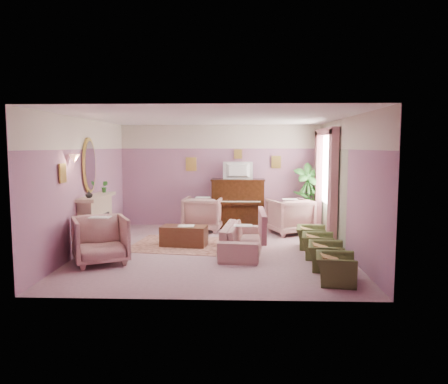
{
  "coord_description": "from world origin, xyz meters",
  "views": [
    {
      "loc": [
        0.55,
        -9.1,
        2.21
      ],
      "look_at": [
        0.21,
        0.4,
        1.21
      ],
      "focal_mm": 35.0,
      "sensor_mm": 36.0,
      "label": 1
    }
  ],
  "objects_px": {
    "floral_armchair_right": "(290,214)",
    "olive_chair_a": "(336,264)",
    "olive_chair_d": "(311,234)",
    "floral_armchair_front": "(100,237)",
    "olive_chair_c": "(318,242)",
    "coffee_table": "(184,236)",
    "side_table": "(308,215)",
    "olive_chair_b": "(326,252)",
    "television": "(238,169)",
    "sofa": "(243,234)",
    "floral_armchair_left": "(203,212)",
    "piano": "(238,204)"
  },
  "relations": [
    {
      "from": "floral_armchair_right",
      "to": "olive_chair_c",
      "type": "xyz_separation_m",
      "value": [
        0.29,
        -2.36,
        -0.18
      ]
    },
    {
      "from": "coffee_table",
      "to": "olive_chair_b",
      "type": "relative_size",
      "value": 1.38
    },
    {
      "from": "olive_chair_d",
      "to": "olive_chair_c",
      "type": "bearing_deg",
      "value": -90.0
    },
    {
      "from": "piano",
      "to": "television",
      "type": "relative_size",
      "value": 1.75
    },
    {
      "from": "piano",
      "to": "television",
      "type": "height_order",
      "value": "television"
    },
    {
      "from": "floral_armchair_right",
      "to": "side_table",
      "type": "distance_m",
      "value": 0.96
    },
    {
      "from": "sofa",
      "to": "floral_armchair_front",
      "type": "xyz_separation_m",
      "value": [
        -2.7,
        -0.92,
        0.09
      ]
    },
    {
      "from": "piano",
      "to": "floral_armchair_front",
      "type": "bearing_deg",
      "value": -124.41
    },
    {
      "from": "side_table",
      "to": "olive_chair_b",
      "type": "bearing_deg",
      "value": -94.04
    },
    {
      "from": "side_table",
      "to": "floral_armchair_right",
      "type": "bearing_deg",
      "value": -126.58
    },
    {
      "from": "floral_armchair_left",
      "to": "olive_chair_b",
      "type": "distance_m",
      "value": 4.31
    },
    {
      "from": "coffee_table",
      "to": "olive_chair_c",
      "type": "bearing_deg",
      "value": -17.74
    },
    {
      "from": "floral_armchair_front",
      "to": "olive_chair_c",
      "type": "xyz_separation_m",
      "value": [
        4.19,
        0.59,
        -0.18
      ]
    },
    {
      "from": "coffee_table",
      "to": "floral_armchair_front",
      "type": "xyz_separation_m",
      "value": [
        -1.39,
        -1.49,
        0.27
      ]
    },
    {
      "from": "piano",
      "to": "side_table",
      "type": "relative_size",
      "value": 2.0
    },
    {
      "from": "olive_chair_b",
      "to": "olive_chair_d",
      "type": "bearing_deg",
      "value": 90.0
    },
    {
      "from": "side_table",
      "to": "olive_chair_d",
      "type": "bearing_deg",
      "value": -96.9
    },
    {
      "from": "olive_chair_b",
      "to": "floral_armchair_left",
      "type": "bearing_deg",
      "value": 125.83
    },
    {
      "from": "sofa",
      "to": "olive_chair_d",
      "type": "bearing_deg",
      "value": 18.24
    },
    {
      "from": "coffee_table",
      "to": "floral_armchair_left",
      "type": "distance_m",
      "value": 1.82
    },
    {
      "from": "sofa",
      "to": "television",
      "type": "bearing_deg",
      "value": 92.46
    },
    {
      "from": "coffee_table",
      "to": "olive_chair_a",
      "type": "height_order",
      "value": "olive_chair_a"
    },
    {
      "from": "floral_armchair_front",
      "to": "piano",
      "type": "bearing_deg",
      "value": 55.59
    },
    {
      "from": "television",
      "to": "olive_chair_b",
      "type": "relative_size",
      "value": 1.11
    },
    {
      "from": "floral_armchair_front",
      "to": "side_table",
      "type": "bearing_deg",
      "value": 39.73
    },
    {
      "from": "television",
      "to": "sofa",
      "type": "distance_m",
      "value": 3.04
    },
    {
      "from": "coffee_table",
      "to": "olive_chair_c",
      "type": "xyz_separation_m",
      "value": [
        2.8,
        -0.89,
        0.09
      ]
    },
    {
      "from": "television",
      "to": "side_table",
      "type": "xyz_separation_m",
      "value": [
        1.89,
        -0.0,
        -1.25
      ]
    },
    {
      "from": "floral_armchair_right",
      "to": "olive_chair_a",
      "type": "relative_size",
      "value": 1.37
    },
    {
      "from": "piano",
      "to": "floral_armchair_front",
      "type": "relative_size",
      "value": 1.41
    },
    {
      "from": "olive_chair_a",
      "to": "olive_chair_c",
      "type": "xyz_separation_m",
      "value": [
        0.0,
        1.64,
        0.0
      ]
    },
    {
      "from": "television",
      "to": "coffee_table",
      "type": "height_order",
      "value": "television"
    },
    {
      "from": "sofa",
      "to": "olive_chair_c",
      "type": "relative_size",
      "value": 2.78
    },
    {
      "from": "coffee_table",
      "to": "floral_armchair_left",
      "type": "height_order",
      "value": "floral_armchair_left"
    },
    {
      "from": "sofa",
      "to": "olive_chair_a",
      "type": "relative_size",
      "value": 2.78
    },
    {
      "from": "piano",
      "to": "side_table",
      "type": "xyz_separation_m",
      "value": [
        1.89,
        -0.05,
        -0.3
      ]
    },
    {
      "from": "floral_armchair_front",
      "to": "olive_chair_b",
      "type": "relative_size",
      "value": 1.37
    },
    {
      "from": "olive_chair_c",
      "to": "floral_armchair_left",
      "type": "bearing_deg",
      "value": 133.34
    },
    {
      "from": "television",
      "to": "olive_chair_c",
      "type": "xyz_separation_m",
      "value": [
        1.61,
        -3.12,
        -1.29
      ]
    },
    {
      "from": "piano",
      "to": "sofa",
      "type": "height_order",
      "value": "piano"
    },
    {
      "from": "coffee_table",
      "to": "television",
      "type": "bearing_deg",
      "value": 62.01
    },
    {
      "from": "piano",
      "to": "olive_chair_b",
      "type": "xyz_separation_m",
      "value": [
        1.61,
        -3.99,
        -0.34
      ]
    },
    {
      "from": "coffee_table",
      "to": "sofa",
      "type": "bearing_deg",
      "value": -23.44
    },
    {
      "from": "floral_armchair_right",
      "to": "piano",
      "type": "bearing_deg",
      "value": 148.36
    },
    {
      "from": "television",
      "to": "olive_chair_a",
      "type": "distance_m",
      "value": 5.19
    },
    {
      "from": "piano",
      "to": "floral_armchair_front",
      "type": "distance_m",
      "value": 4.57
    },
    {
      "from": "floral_armchair_right",
      "to": "olive_chair_d",
      "type": "relative_size",
      "value": 1.37
    },
    {
      "from": "olive_chair_a",
      "to": "olive_chair_d",
      "type": "height_order",
      "value": "same"
    },
    {
      "from": "floral_armchair_right",
      "to": "side_table",
      "type": "relative_size",
      "value": 1.42
    },
    {
      "from": "television",
      "to": "olive_chair_a",
      "type": "height_order",
      "value": "television"
    }
  ]
}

